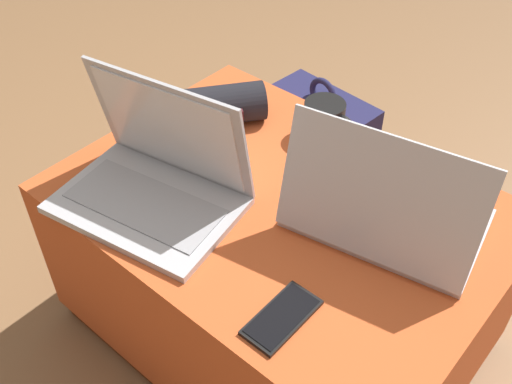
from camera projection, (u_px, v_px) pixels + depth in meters
The scene contains 8 objects.
ground_plane at pixel (276, 328), 1.53m from camera, with size 14.00×14.00×0.00m, color olive.
ottoman at pixel (278, 270), 1.37m from camera, with size 0.90×0.65×0.44m.
laptop_near at pixel (155, 179), 1.20m from camera, with size 0.40×0.31×0.26m.
laptop_far at pixel (385, 211), 1.13m from camera, with size 0.40×0.31×0.25m.
cell_phone at pixel (282, 317), 1.01m from camera, with size 0.07×0.14×0.01m.
backpack at pixel (319, 157), 1.74m from camera, with size 0.31×0.22×0.45m.
wrist_brace at pixel (225, 105), 1.40m from camera, with size 0.19×0.21×0.09m.
coffee_mug at pixel (325, 120), 1.36m from camera, with size 0.13×0.09×0.09m.
Camera 1 is at (0.55, -0.71, 1.28)m, focal length 42.00 mm.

